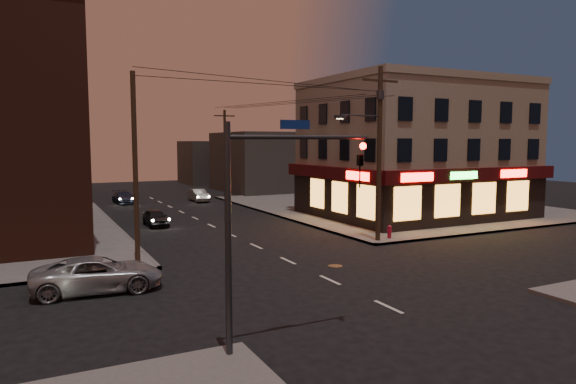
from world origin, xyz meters
TOP-DOWN VIEW (x-y plane):
  - ground at (0.00, 0.00)m, footprint 120.00×120.00m
  - sidewalk_ne at (18.00, 19.00)m, footprint 24.00×28.00m
  - pizza_building at (15.93, 13.43)m, footprint 15.85×12.85m
  - bg_building_ne_a at (14.00, 38.00)m, footprint 10.00×12.00m
  - bg_building_nw at (-13.00, 42.00)m, footprint 9.00×10.00m
  - bg_building_ne_b at (12.00, 52.00)m, footprint 8.00×8.00m
  - utility_pole_main at (6.68, 5.80)m, footprint 4.20×0.44m
  - utility_pole_far at (6.80, 32.00)m, footprint 0.26×0.26m
  - utility_pole_west at (-6.80, 6.50)m, footprint 0.24×0.24m
  - traffic_signal at (-5.57, -5.60)m, footprint 4.49×0.32m
  - suv_cross at (-9.02, 2.71)m, footprint 5.11×2.69m
  - sedan_near at (-3.51, 17.71)m, footprint 1.39×3.45m
  - sedan_mid at (3.58, 30.91)m, footprint 1.44×3.78m
  - sedan_far at (-3.34, 32.53)m, footprint 1.82×4.11m
  - fire_hydrant at (7.80, 6.00)m, footprint 0.35×0.35m

SIDE VIEW (x-z plane):
  - ground at x=0.00m, z-range 0.00..0.00m
  - sidewalk_ne at x=18.00m, z-range 0.00..0.15m
  - fire_hydrant at x=7.80m, z-range 0.18..0.96m
  - sedan_far at x=-3.34m, z-range 0.00..1.17m
  - sedan_near at x=-3.51m, z-range 0.00..1.17m
  - sedan_mid at x=3.58m, z-range 0.00..1.23m
  - suv_cross at x=-9.02m, z-range 0.00..1.37m
  - bg_building_ne_b at x=12.00m, z-range 0.00..6.00m
  - bg_building_ne_a at x=14.00m, z-range 0.00..7.00m
  - bg_building_nw at x=-13.00m, z-range 0.00..8.00m
  - traffic_signal at x=-5.57m, z-range 0.92..7.39m
  - utility_pole_far at x=6.80m, z-range 0.15..9.15m
  - utility_pole_west at x=-6.80m, z-range 0.15..9.15m
  - pizza_building at x=15.93m, z-range 0.10..10.60m
  - utility_pole_main at x=6.68m, z-range 0.76..10.76m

